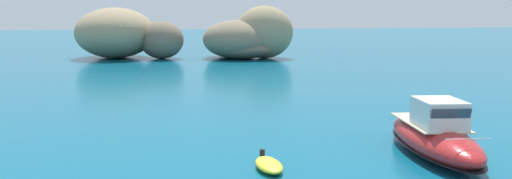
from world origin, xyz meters
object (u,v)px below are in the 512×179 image
Objects in this scene: islet_small at (247,39)px; dinghy_tender at (269,165)px; islet_large at (120,36)px; motorboat_red at (435,136)px.

dinghy_tender is (-8.77, -57.42, -2.65)m from islet_small.
islet_small reaches higher than dinghy_tender.
dinghy_tender is at bearing -81.18° from islet_large.
motorboat_red is (-0.38, -56.44, -1.94)m from islet_small.
islet_large reaches higher than dinghy_tender.
motorboat_red is at bearing -90.38° from islet_small.
islet_small reaches higher than motorboat_red.
islet_large is 1.06× the size of islet_small.
motorboat_red is (18.00, -60.88, -2.37)m from islet_large.
islet_small is at bearing 89.62° from motorboat_red.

